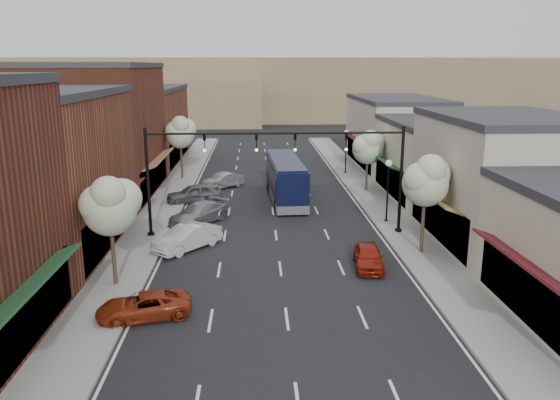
{
  "coord_description": "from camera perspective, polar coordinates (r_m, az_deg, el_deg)",
  "views": [
    {
      "loc": [
        -1.31,
        -25.67,
        10.71
      ],
      "look_at": [
        0.29,
        8.56,
        2.2
      ],
      "focal_mm": 35.0,
      "sensor_mm": 36.0,
      "label": 1
    }
  ],
  "objects": [
    {
      "name": "tree_left_near",
      "position": [
        27.32,
        -17.31,
        -0.44
      ],
      "size": [
        2.85,
        2.65,
        5.69
      ],
      "color": "#47382B",
      "rests_on": "ground"
    },
    {
      "name": "parked_car_d",
      "position": [
        44.0,
        -8.98,
        0.68
      ],
      "size": [
        4.69,
        3.08,
        1.48
      ],
      "primitive_type": "imported",
      "rotation": [
        0.0,
        0.0,
        -1.24
      ],
      "color": "#53575A",
      "rests_on": "ground"
    },
    {
      "name": "parked_car_e",
      "position": [
        48.93,
        -6.02,
        2.02
      ],
      "size": [
        3.94,
        3.78,
        1.33
      ],
      "primitive_type": "imported",
      "rotation": [
        0.0,
        0.0,
        -0.83
      ],
      "color": "#9D9DA2",
      "rests_on": "ground"
    },
    {
      "name": "hill_near",
      "position": [
        106.56,
        -15.75,
        9.82
      ],
      "size": [
        50.0,
        20.0,
        8.0
      ],
      "primitive_type": "cube",
      "color": "#7A6647",
      "rests_on": "ground"
    },
    {
      "name": "bldg_right_midfar",
      "position": [
        46.79,
        16.12,
        4.12
      ],
      "size": [
        9.14,
        12.1,
        6.4
      ],
      "color": "beige",
      "rests_on": "ground"
    },
    {
      "name": "tree_right_near",
      "position": [
        31.77,
        15.09,
        2.1
      ],
      "size": [
        2.85,
        2.65,
        5.95
      ],
      "color": "#47382B",
      "rests_on": "ground"
    },
    {
      "name": "parked_car_b",
      "position": [
        32.93,
        -9.67,
        -3.89
      ],
      "size": [
        4.11,
        4.43,
        1.48
      ],
      "primitive_type": "imported",
      "rotation": [
        0.0,
        0.0,
        -0.71
      ],
      "color": "silver",
      "rests_on": "ground"
    },
    {
      "name": "bldg_right_midnear",
      "position": [
        35.71,
        22.28,
        1.91
      ],
      "size": [
        9.14,
        12.1,
        7.9
      ],
      "color": "#BFB6A4",
      "rests_on": "ground"
    },
    {
      "name": "bldg_left_far",
      "position": [
        63.35,
        -14.55,
        7.56
      ],
      "size": [
        10.14,
        18.1,
        8.4
      ],
      "color": "brown",
      "rests_on": "ground"
    },
    {
      "name": "lamp_post_near",
      "position": [
        38.09,
        11.23,
        2.0
      ],
      "size": [
        0.44,
        0.44,
        4.44
      ],
      "color": "black",
      "rests_on": "ground"
    },
    {
      "name": "sidewalk_right",
      "position": [
        46.46,
        9.46,
        0.52
      ],
      "size": [
        2.8,
        73.0,
        0.15
      ],
      "primitive_type": "cube",
      "color": "gray",
      "rests_on": "ground"
    },
    {
      "name": "parked_car_a",
      "position": [
        24.77,
        -14.06,
        -10.69
      ],
      "size": [
        4.38,
        2.84,
        1.12
      ],
      "primitive_type": "imported",
      "rotation": [
        0.0,
        0.0,
        -1.31
      ],
      "color": "maroon",
      "rests_on": "ground"
    },
    {
      "name": "coach_bus",
      "position": [
        44.28,
        0.57,
        2.28
      ],
      "size": [
        2.92,
        11.08,
        3.36
      ],
      "rotation": [
        0.0,
        0.0,
        0.05
      ],
      "color": "black",
      "rests_on": "ground"
    },
    {
      "name": "lamp_post_far",
      "position": [
        54.98,
        6.92,
        5.79
      ],
      "size": [
        0.44,
        0.44,
        4.44
      ],
      "color": "black",
      "rests_on": "ground"
    },
    {
      "name": "ground",
      "position": [
        27.85,
        0.23,
        -8.67
      ],
      "size": [
        160.0,
        160.0,
        0.0
      ],
      "primitive_type": "plane",
      "color": "black",
      "rests_on": "ground"
    },
    {
      "name": "sidewalk_left",
      "position": [
        45.98,
        -11.47,
        0.29
      ],
      "size": [
        2.8,
        73.0,
        0.15
      ],
      "primitive_type": "cube",
      "color": "gray",
      "rests_on": "ground"
    },
    {
      "name": "tree_left_far",
      "position": [
        52.44,
        -10.34,
        7.03
      ],
      "size": [
        2.85,
        2.65,
        6.13
      ],
      "color": "#47382B",
      "rests_on": "ground"
    },
    {
      "name": "tree_right_far",
      "position": [
        47.11,
        9.23,
        5.56
      ],
      "size": [
        2.85,
        2.65,
        5.43
      ],
      "color": "#47382B",
      "rests_on": "ground"
    },
    {
      "name": "curb_left",
      "position": [
        45.79,
        -9.74,
        0.31
      ],
      "size": [
        0.25,
        73.0,
        0.17
      ],
      "primitive_type": "cube",
      "color": "gray",
      "rests_on": "ground"
    },
    {
      "name": "hill_far",
      "position": [
        115.78,
        -2.07,
        11.6
      ],
      "size": [
        120.0,
        30.0,
        12.0
      ],
      "primitive_type": "cube",
      "color": "#7A6647",
      "rests_on": "ground"
    },
    {
      "name": "signal_mast_left",
      "position": [
        34.49,
        -9.83,
        3.57
      ],
      "size": [
        8.22,
        0.46,
        7.0
      ],
      "color": "black",
      "rests_on": "ground"
    },
    {
      "name": "bldg_left_midfar",
      "position": [
        47.76,
        -18.5,
        6.85
      ],
      "size": [
        10.14,
        14.1,
        10.9
      ],
      "color": "brown",
      "rests_on": "ground"
    },
    {
      "name": "parked_car_c",
      "position": [
        38.2,
        -8.49,
        -1.38
      ],
      "size": [
        4.51,
        5.17,
        1.43
      ],
      "primitive_type": "imported",
      "rotation": [
        0.0,
        0.0,
        -0.62
      ],
      "color": "gray",
      "rests_on": "ground"
    },
    {
      "name": "curb_right",
      "position": [
        46.19,
        7.76,
        0.5
      ],
      "size": [
        0.25,
        73.0,
        0.17
      ],
      "primitive_type": "cube",
      "color": "gray",
      "rests_on": "ground"
    },
    {
      "name": "bldg_right_far",
      "position": [
        60.01,
        11.93,
        6.9
      ],
      "size": [
        9.14,
        16.1,
        7.4
      ],
      "color": "#BFB6A4",
      "rests_on": "ground"
    },
    {
      "name": "red_hatchback",
      "position": [
        30.03,
        9.22,
        -5.85
      ],
      "size": [
        1.9,
        3.87,
        1.27
      ],
      "primitive_type": "imported",
      "rotation": [
        0.0,
        0.0,
        -0.11
      ],
      "color": "maroon",
      "rests_on": "ground"
    },
    {
      "name": "signal_mast_right",
      "position": [
        34.91,
        8.84,
        3.74
      ],
      "size": [
        8.22,
        0.46,
        7.0
      ],
      "color": "black",
      "rests_on": "ground"
    },
    {
      "name": "bldg_left_midnear",
      "position": [
        34.74,
        -24.49,
        2.65
      ],
      "size": [
        10.14,
        14.1,
        9.4
      ],
      "color": "brown",
      "rests_on": "ground"
    }
  ]
}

